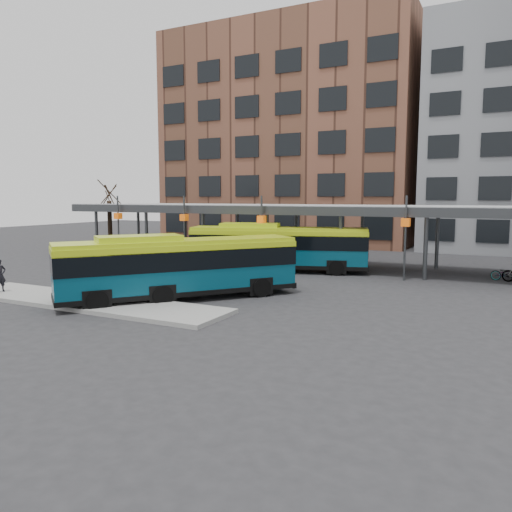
% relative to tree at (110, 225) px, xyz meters
% --- Properties ---
extents(ground, '(120.00, 120.00, 0.00)m').
position_rel_tree_xyz_m(ground, '(18.00, -12.00, -2.43)').
color(ground, '#28282B').
rests_on(ground, ground).
extents(boarding_island, '(14.00, 3.00, 0.18)m').
position_rel_tree_xyz_m(boarding_island, '(12.50, -15.00, -2.34)').
color(boarding_island, gray).
rests_on(boarding_island, ground).
extents(canopy, '(40.00, 6.53, 4.80)m').
position_rel_tree_xyz_m(canopy, '(17.94, 0.87, 1.47)').
color(canopy, '#999B9E').
rests_on(canopy, ground).
extents(tree, '(1.64, 1.64, 5.60)m').
position_rel_tree_xyz_m(tree, '(0.00, 0.00, 0.00)').
color(tree, black).
rests_on(tree, ground).
extents(building_brick, '(26.00, 14.00, 22.00)m').
position_rel_tree_xyz_m(building_brick, '(8.00, 20.00, 8.57)').
color(building_brick, brown).
rests_on(building_brick, ground).
extents(bus_front, '(8.62, 10.05, 3.02)m').
position_rel_tree_xyz_m(bus_front, '(15.71, -12.33, -0.86)').
color(bus_front, '#074156').
rests_on(bus_front, ground).
extents(bus_rear, '(11.30, 5.47, 3.06)m').
position_rel_tree_xyz_m(bus_rear, '(16.13, -2.26, -0.84)').
color(bus_rear, '#074156').
rests_on(bus_rear, ground).
extents(pedestrian, '(0.47, 0.65, 1.58)m').
position_rel_tree_xyz_m(pedestrian, '(7.52, -15.48, -1.45)').
color(pedestrian, black).
rests_on(pedestrian, boarding_island).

